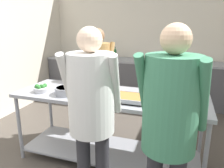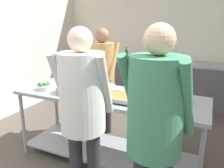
{
  "view_description": "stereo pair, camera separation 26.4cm",
  "coord_description": "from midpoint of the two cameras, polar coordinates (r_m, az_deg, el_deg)",
  "views": [
    {
      "loc": [
        0.92,
        -1.07,
        1.68
      ],
      "look_at": [
        0.09,
        1.34,
        0.97
      ],
      "focal_mm": 35.0,
      "sensor_mm": 36.0,
      "label": 1
    },
    {
      "loc": [
        1.16,
        -0.97,
        1.68
      ],
      "look_at": [
        0.09,
        1.34,
        0.97
      ],
      "focal_mm": 35.0,
      "sensor_mm": 36.0,
      "label": 2
    }
  ],
  "objects": [
    {
      "name": "serving_counter",
      "position": [
        2.68,
        -3.55,
        -8.47
      ],
      "size": [
        2.26,
        0.77,
        0.87
      ],
      "color": "gray",
      "rests_on": "ground_plane"
    },
    {
      "name": "back_counter",
      "position": [
        4.9,
        6.04,
        0.97
      ],
      "size": [
        4.37,
        0.65,
        0.91
      ],
      "color": "#4C4C51",
      "rests_on": "ground_plane"
    },
    {
      "name": "wall_rear",
      "position": [
        5.12,
        7.28,
        11.42
      ],
      "size": [
        4.53,
        0.06,
        2.65
      ],
      "color": "beige",
      "rests_on": "ground_plane"
    },
    {
      "name": "serving_tray_roast",
      "position": [
        2.38,
        0.69,
        -3.68
      ],
      "size": [
        0.44,
        0.3,
        0.05
      ],
      "color": "gray",
      "rests_on": "serving_counter"
    },
    {
      "name": "water_bottle",
      "position": [
        5.04,
        -0.67,
        8.09
      ],
      "size": [
        0.06,
        0.06,
        0.26
      ],
      "color": "#23602D",
      "rests_on": "back_counter"
    },
    {
      "name": "serving_tray_vegetables",
      "position": [
        2.44,
        12.29,
        -3.55
      ],
      "size": [
        0.42,
        0.29,
        0.05
      ],
      "color": "gray",
      "rests_on": "serving_counter"
    },
    {
      "name": "sauce_pan",
      "position": [
        2.65,
        -14.58,
        -1.66
      ],
      "size": [
        0.41,
        0.27,
        0.09
      ],
      "color": "gray",
      "rests_on": "serving_counter"
    },
    {
      "name": "broccoli_bowl",
      "position": [
        2.84,
        -20.48,
        -1.19
      ],
      "size": [
        0.2,
        0.2,
        0.1
      ],
      "color": "#B2B2B7",
      "rests_on": "serving_counter"
    },
    {
      "name": "guest_serving_right",
      "position": [
        1.91,
        -9.38,
        -5.08
      ],
      "size": [
        0.53,
        0.4,
        1.66
      ],
      "color": "#2D2D33",
      "rests_on": "ground_plane"
    },
    {
      "name": "wall_left",
      "position": [
        4.46,
        -28.81,
        9.07
      ],
      "size": [
        0.06,
        4.09,
        2.65
      ],
      "color": "beige",
      "rests_on": "ground_plane"
    },
    {
      "name": "cook_behind_counter",
      "position": [
        3.28,
        -5.98,
        3.4
      ],
      "size": [
        0.46,
        0.36,
        1.62
      ],
      "color": "#2D2D33",
      "rests_on": "ground_plane"
    },
    {
      "name": "guest_serving_left",
      "position": [
        1.62,
        10.38,
        -8.35
      ],
      "size": [
        0.53,
        0.4,
        1.69
      ],
      "color": "#2D2D33",
      "rests_on": "ground_plane"
    },
    {
      "name": "plate_stack",
      "position": [
        2.81,
        -4.31,
        -0.83
      ],
      "size": [
        0.23,
        0.23,
        0.04
      ],
      "color": "white",
      "rests_on": "serving_counter"
    }
  ]
}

